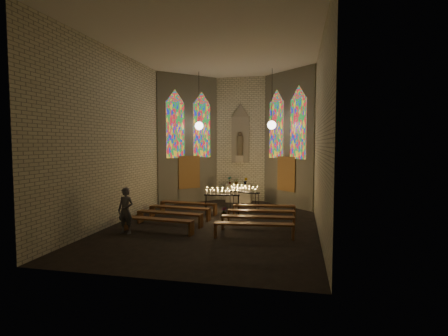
{
  "coord_description": "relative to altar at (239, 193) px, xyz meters",
  "views": [
    {
      "loc": [
        3.26,
        -13.67,
        3.27
      ],
      "look_at": [
        0.14,
        0.87,
        2.23
      ],
      "focal_mm": 28.0,
      "sensor_mm": 36.0,
      "label": 1
    }
  ],
  "objects": [
    {
      "name": "pew_left_0",
      "position": [
        -1.77,
        -3.68,
        -0.07
      ],
      "size": [
        2.77,
        0.66,
        0.53
      ],
      "rotation": [
        0.0,
        0.0,
        -0.1
      ],
      "color": "brown",
      "rests_on": "ground"
    },
    {
      "name": "aisle_flower_pot",
      "position": [
        0.02,
        -4.04,
        -0.29
      ],
      "size": [
        0.26,
        0.26,
        0.43
      ],
      "primitive_type": "imported",
      "rotation": [
        0.0,
        0.0,
        -0.08
      ],
      "color": "#4C723F",
      "rests_on": "ground"
    },
    {
      "name": "pew_right_1",
      "position": [
        1.77,
        -4.88,
        -0.07
      ],
      "size": [
        2.77,
        0.66,
        0.53
      ],
      "rotation": [
        0.0,
        0.0,
        0.1
      ],
      "color": "brown",
      "rests_on": "ground"
    },
    {
      "name": "visitor",
      "position": [
        -2.88,
        -7.61,
        0.34
      ],
      "size": [
        0.66,
        0.48,
        1.68
      ],
      "primitive_type": "imported",
      "rotation": [
        0.0,
        0.0,
        -0.14
      ],
      "color": "#4E4F59",
      "rests_on": "ground"
    },
    {
      "name": "pew_right_2",
      "position": [
        1.77,
        -6.08,
        -0.07
      ],
      "size": [
        2.77,
        0.66,
        0.53
      ],
      "rotation": [
        0.0,
        0.0,
        0.1
      ],
      "color": "brown",
      "rests_on": "ground"
    },
    {
      "name": "pew_left_2",
      "position": [
        -1.77,
        -6.08,
        -0.07
      ],
      "size": [
        2.77,
        0.66,
        0.53
      ],
      "rotation": [
        0.0,
        0.0,
        -0.1
      ],
      "color": "brown",
      "rests_on": "ground"
    },
    {
      "name": "floor",
      "position": [
        0.0,
        -5.45,
        -0.5
      ],
      "size": [
        12.0,
        12.0,
        0.0
      ],
      "primitive_type": "plane",
      "color": "black",
      "rests_on": "ground"
    },
    {
      "name": "votive_stand_right",
      "position": [
        0.68,
        -2.4,
        0.49
      ],
      "size": [
        1.58,
        1.0,
        1.16
      ],
      "rotation": [
        0.0,
        0.0,
        -0.44
      ],
      "color": "black",
      "rests_on": "ground"
    },
    {
      "name": "votive_stand_left",
      "position": [
        -0.16,
        -3.63,
        0.51
      ],
      "size": [
        1.63,
        0.51,
        1.18
      ],
      "rotation": [
        0.0,
        0.0,
        0.08
      ],
      "color": "black",
      "rests_on": "ground"
    },
    {
      "name": "flower_vase_left",
      "position": [
        -0.51,
        -0.05,
        0.71
      ],
      "size": [
        0.26,
        0.22,
        0.43
      ],
      "primitive_type": "imported",
      "rotation": [
        0.0,
        0.0,
        -0.32
      ],
      "color": "#4C723F",
      "rests_on": "altar"
    },
    {
      "name": "pew_right_3",
      "position": [
        1.77,
        -7.28,
        -0.07
      ],
      "size": [
        2.77,
        0.66,
        0.53
      ],
      "rotation": [
        0.0,
        0.0,
        0.1
      ],
      "color": "brown",
      "rests_on": "ground"
    },
    {
      "name": "room",
      "position": [
        -0.0,
        -2.08,
        3.22
      ],
      "size": [
        8.22,
        12.43,
        7.0
      ],
      "color": "beige",
      "rests_on": "ground"
    },
    {
      "name": "flower_vase_right",
      "position": [
        0.39,
        -0.04,
        0.7
      ],
      "size": [
        0.26,
        0.23,
        0.4
      ],
      "primitive_type": "imported",
      "rotation": [
        0.0,
        0.0,
        -0.27
      ],
      "color": "#4C723F",
      "rests_on": "altar"
    },
    {
      "name": "pew_left_1",
      "position": [
        -1.77,
        -4.88,
        -0.07
      ],
      "size": [
        2.77,
        0.66,
        0.53
      ],
      "rotation": [
        0.0,
        0.0,
        -0.1
      ],
      "color": "brown",
      "rests_on": "ground"
    },
    {
      "name": "pew_left_3",
      "position": [
        -1.77,
        -7.28,
        -0.07
      ],
      "size": [
        2.77,
        0.66,
        0.53
      ],
      "rotation": [
        0.0,
        0.0,
        -0.1
      ],
      "color": "brown",
      "rests_on": "ground"
    },
    {
      "name": "flower_vase_center",
      "position": [
        -0.11,
        -0.08,
        0.67
      ],
      "size": [
        0.32,
        0.28,
        0.34
      ],
      "primitive_type": "imported",
      "rotation": [
        0.0,
        0.0,
        -0.06
      ],
      "color": "#4C723F",
      "rests_on": "altar"
    },
    {
      "name": "altar",
      "position": [
        0.0,
        0.0,
        0.0
      ],
      "size": [
        1.4,
        0.6,
        1.0
      ],
      "primitive_type": "cube",
      "color": "#ADA38D",
      "rests_on": "ground"
    },
    {
      "name": "pew_right_0",
      "position": [
        1.77,
        -3.68,
        -0.07
      ],
      "size": [
        2.77,
        0.66,
        0.53
      ],
      "rotation": [
        0.0,
        0.0,
        0.1
      ],
      "color": "brown",
      "rests_on": "ground"
    }
  ]
}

